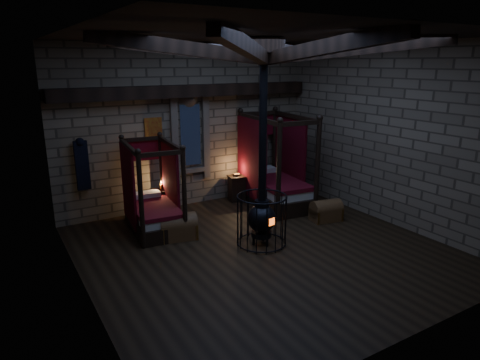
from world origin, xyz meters
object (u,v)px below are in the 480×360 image
bed_right (274,182)px  trunk_left (178,227)px  stove (262,216)px  trunk_right (326,211)px  bed_left (153,208)px

bed_right → trunk_left: bed_right is taller
trunk_left → stove: bearing=-29.1°
trunk_left → trunk_right: 3.64m
bed_right → stove: bearing=-124.5°
trunk_left → stove: size_ratio=0.22×
stove → bed_left: bearing=116.6°
bed_left → trunk_right: bearing=-17.7°
bed_left → stove: size_ratio=0.50×
bed_right → trunk_right: bed_right is taller
trunk_left → trunk_right: trunk_left is taller
bed_left → bed_right: (3.46, 0.04, 0.10)m
stove → bed_right: bearing=36.9°
trunk_left → trunk_right: size_ratio=1.11×
bed_right → trunk_right: bearing=-72.2°
stove → trunk_right: bearing=-2.5°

